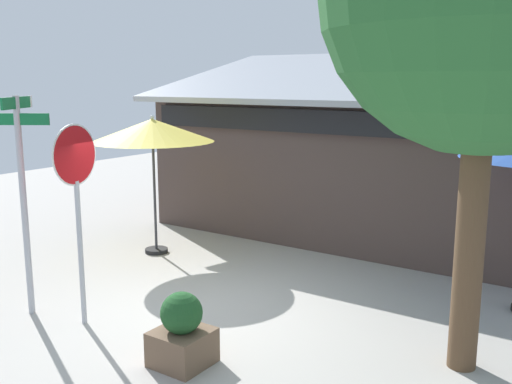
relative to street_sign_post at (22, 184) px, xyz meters
name	(u,v)px	position (x,y,z in m)	size (l,w,h in m)	color
ground_plane	(207,316)	(2.10, 1.42, -1.96)	(28.00, 28.00, 0.10)	#ADA8A0
cafe_building	(374,163)	(2.26, 7.03, -0.35)	(9.49, 4.73, 4.00)	#473833
street_sign_post	(22,184)	(0.00, 0.00, 0.00)	(0.75, 0.80, 3.12)	#A8AAB2
stop_sign	(77,185)	(0.92, 0.18, 0.04)	(0.15, 0.81, 2.76)	#A8AAB2
patio_umbrella_mustard_left	(152,131)	(-0.61, 3.21, 0.46)	(2.33, 2.33, 2.67)	black
sidewalk_planter	(182,333)	(2.83, 0.06, -1.51)	(0.63, 0.63, 0.89)	brown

